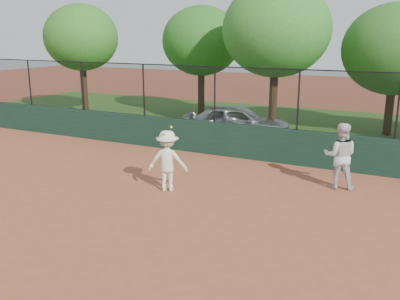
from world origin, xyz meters
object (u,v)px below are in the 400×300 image
at_px(tree_0, 81,38).
at_px(tree_1, 201,41).
at_px(player_second, 340,156).
at_px(tree_3, 396,49).
at_px(player_main, 168,161).
at_px(tree_2, 276,30).
at_px(parked_car, 237,122).

distance_m(tree_0, tree_1, 6.38).
height_order(player_second, tree_3, tree_3).
relative_size(player_main, tree_1, 0.34).
bearing_deg(player_second, tree_2, -69.00).
bearing_deg(tree_2, tree_3, 19.60).
bearing_deg(tree_1, tree_0, -156.26).
height_order(player_main, tree_0, tree_0).
xyz_separation_m(tree_0, tree_1, (5.84, 2.57, -0.17)).
relative_size(parked_car, player_second, 2.32).
bearing_deg(tree_0, tree_1, 23.74).
xyz_separation_m(parked_car, player_second, (4.82, -4.21, 0.20)).
bearing_deg(parked_car, tree_2, -38.42).
height_order(parked_car, tree_1, tree_1).
distance_m(parked_car, tree_2, 4.39).
height_order(parked_car, tree_3, tree_3).
bearing_deg(tree_2, player_second, -58.15).
relative_size(player_main, tree_2, 0.30).
xyz_separation_m(player_second, tree_0, (-14.60, 6.33, 3.14)).
bearing_deg(tree_2, parked_car, -110.93).
distance_m(player_second, tree_1, 12.84).
bearing_deg(tree_1, player_second, -45.43).
distance_m(tree_2, tree_3, 5.04).
xyz_separation_m(tree_1, tree_3, (9.47, -0.82, -0.26)).
relative_size(tree_2, tree_3, 1.16).
height_order(parked_car, tree_2, tree_2).
relative_size(tree_0, tree_3, 1.05).
relative_size(tree_1, tree_3, 1.03).
relative_size(parked_car, tree_0, 0.75).
height_order(tree_2, tree_3, tree_2).
distance_m(player_main, tree_0, 13.89).
relative_size(parked_car, tree_1, 0.77).
bearing_deg(tree_2, tree_1, 152.49).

